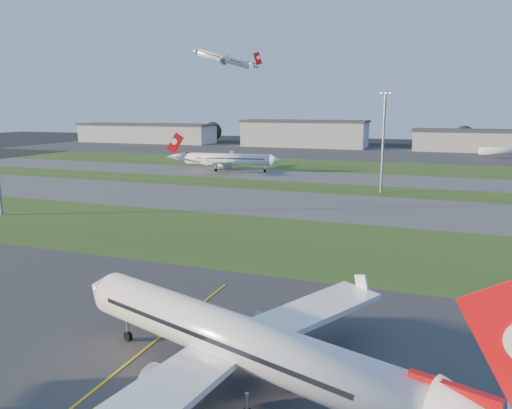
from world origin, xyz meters
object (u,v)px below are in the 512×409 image
at_px(light_mast_centre, 383,136).
at_px(mini_jet_near, 508,151).
at_px(airliner_taxiing, 227,159).
at_px(airliner_parked, 237,341).

bearing_deg(light_mast_centre, mini_jet_near, 69.69).
bearing_deg(airliner_taxiing, mini_jet_near, -146.89).
bearing_deg(light_mast_centre, airliner_taxiing, 153.61).
xyz_separation_m(airliner_parked, light_mast_centre, (-0.47, 99.40, 10.63)).
distance_m(airliner_parked, light_mast_centre, 99.97).
bearing_deg(mini_jet_near, light_mast_centre, -134.84).
bearing_deg(mini_jet_near, airliner_parked, -125.56).
bearing_deg(airliner_parked, airliner_taxiing, 132.52).
relative_size(airliner_taxiing, light_mast_centre, 1.47).
xyz_separation_m(mini_jet_near, light_mast_centre, (-41.91, -113.24, 11.53)).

